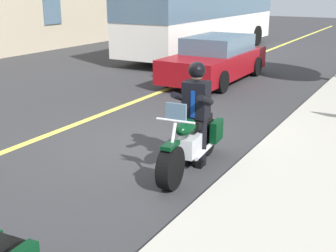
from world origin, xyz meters
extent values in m
plane|color=#333335|center=(0.00, 0.00, 0.00)|extent=(80.00, 80.00, 0.00)
cube|color=#E5DB4C|center=(0.00, -2.00, 0.01)|extent=(60.00, 0.16, 0.01)
cylinder|color=black|center=(1.33, 1.37, 0.33)|extent=(0.68, 0.27, 0.66)
cylinder|color=black|center=(-0.21, 1.21, 0.33)|extent=(0.68, 0.27, 0.66)
cube|color=silver|center=(0.54, 1.29, 0.42)|extent=(0.59, 0.34, 0.32)
ellipsoid|color=black|center=(0.74, 1.31, 0.78)|extent=(0.59, 0.34, 0.24)
cube|color=black|center=(0.19, 1.25, 0.74)|extent=(0.73, 0.35, 0.12)
cube|color=black|center=(-0.18, 1.44, 0.48)|extent=(0.41, 0.16, 0.36)
cube|color=black|center=(-0.14, 1.00, 0.48)|extent=(0.41, 0.16, 0.36)
cylinder|color=silver|center=(1.31, 1.37, 0.60)|extent=(0.35, 0.09, 0.76)
cylinder|color=silver|center=(1.15, 1.35, 1.00)|extent=(0.10, 0.60, 0.04)
cube|color=black|center=(1.33, 1.37, 0.68)|extent=(0.37, 0.20, 0.06)
cylinder|color=silver|center=(0.22, 1.42, 0.26)|extent=(0.90, 0.17, 0.08)
cube|color=slate|center=(1.13, 1.35, 1.12)|extent=(0.07, 0.32, 0.28)
cylinder|color=black|center=(0.28, 1.38, 0.42)|extent=(0.14, 0.14, 0.84)
cube|color=black|center=(0.34, 1.39, 0.05)|extent=(0.27, 0.14, 0.10)
cylinder|color=black|center=(0.30, 1.14, 0.42)|extent=(0.14, 0.14, 0.84)
cube|color=black|center=(0.36, 1.15, 0.05)|extent=(0.27, 0.14, 0.10)
cube|color=black|center=(0.29, 1.26, 1.12)|extent=(0.36, 0.43, 0.60)
cube|color=navy|center=(0.45, 1.28, 1.08)|extent=(0.03, 0.07, 0.44)
cylinder|color=black|center=(0.45, 1.50, 1.18)|extent=(0.56, 0.16, 0.28)
cylinder|color=black|center=(0.49, 1.06, 1.18)|extent=(0.56, 0.16, 0.28)
sphere|color=tan|center=(0.29, 1.26, 1.55)|extent=(0.22, 0.22, 0.22)
sphere|color=black|center=(0.29, 1.26, 1.60)|extent=(0.28, 0.28, 0.28)
cube|color=white|center=(-11.92, -4.35, 1.77)|extent=(11.00, 2.50, 2.85)
cube|color=slate|center=(-11.92, -4.35, 2.10)|extent=(11.04, 2.52, 0.90)
cube|color=slate|center=(-17.42, -4.35, 2.00)|extent=(0.06, 2.40, 1.90)
cylinder|color=black|center=(-15.52, -5.55, 0.50)|extent=(1.00, 0.30, 1.00)
cylinder|color=black|center=(-15.52, -3.15, 0.50)|extent=(1.00, 0.30, 1.00)
cylinder|color=black|center=(-8.72, -5.55, 0.50)|extent=(1.00, 0.30, 1.00)
cylinder|color=black|center=(-8.72, -3.15, 0.50)|extent=(1.00, 0.30, 1.00)
cube|color=maroon|center=(-6.25, -1.30, 0.55)|extent=(4.60, 1.80, 0.70)
cube|color=slate|center=(-6.45, -1.30, 1.10)|extent=(2.40, 1.60, 0.60)
cylinder|color=black|center=(-4.80, -0.45, 0.32)|extent=(0.64, 0.22, 0.64)
cylinder|color=black|center=(-4.80, -2.15, 0.32)|extent=(0.64, 0.22, 0.64)
cylinder|color=black|center=(-7.70, -0.45, 0.32)|extent=(0.64, 0.22, 0.64)
cylinder|color=black|center=(-7.70, -2.15, 0.32)|extent=(0.64, 0.22, 0.64)
cube|color=slate|center=(-14.51, -10.97, 2.00)|extent=(1.10, 0.06, 1.60)
cube|color=slate|center=(-9.22, -10.97, 2.00)|extent=(1.10, 0.06, 1.60)
camera|label=1|loc=(6.56, 4.32, 2.86)|focal=47.21mm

